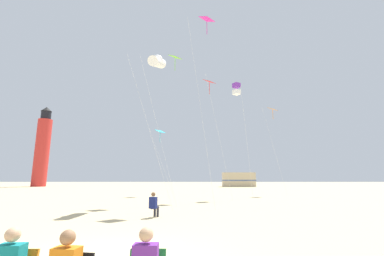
{
  "coord_description": "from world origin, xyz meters",
  "views": [
    {
      "loc": [
        1.84,
        -5.96,
        1.84
      ],
      "look_at": [
        1.81,
        10.23,
        4.95
      ],
      "focal_mm": 24.08,
      "sensor_mm": 36.0,
      "label": 1
    }
  ],
  "objects_px": {
    "kite_flyer_standing": "(154,204)",
    "rv_van_tan": "(239,180)",
    "kite_diamond_orange": "(273,112)",
    "kite_diamond_lime": "(174,63)",
    "kite_diamond_magenta": "(207,27)",
    "lighthouse_distant": "(43,148)",
    "kite_tube_white": "(158,62)",
    "kite_box_violet": "(237,89)",
    "kite_diamond_scarlet": "(210,86)",
    "kite_diamond_cyan": "(161,133)"
  },
  "relations": [
    {
      "from": "kite_box_violet",
      "to": "kite_diamond_scarlet",
      "type": "relative_size",
      "value": 1.04
    },
    {
      "from": "kite_diamond_orange",
      "to": "kite_diamond_lime",
      "type": "distance_m",
      "value": 13.99
    },
    {
      "from": "kite_flyer_standing",
      "to": "rv_van_tan",
      "type": "height_order",
      "value": "rv_van_tan"
    },
    {
      "from": "kite_flyer_standing",
      "to": "kite_diamond_orange",
      "type": "distance_m",
      "value": 21.07
    },
    {
      "from": "kite_tube_white",
      "to": "rv_van_tan",
      "type": "bearing_deg",
      "value": 71.8
    },
    {
      "from": "kite_flyer_standing",
      "to": "kite_diamond_scarlet",
      "type": "relative_size",
      "value": 0.11
    },
    {
      "from": "kite_flyer_standing",
      "to": "kite_tube_white",
      "type": "bearing_deg",
      "value": -61.81
    },
    {
      "from": "kite_tube_white",
      "to": "kite_box_violet",
      "type": "relative_size",
      "value": 0.96
    },
    {
      "from": "kite_flyer_standing",
      "to": "kite_box_violet",
      "type": "relative_size",
      "value": 0.11
    },
    {
      "from": "kite_flyer_standing",
      "to": "kite_diamond_orange",
      "type": "bearing_deg",
      "value": -104.95
    },
    {
      "from": "kite_diamond_lime",
      "to": "lighthouse_distant",
      "type": "xyz_separation_m",
      "value": [
        -29.89,
        34.22,
        -3.16
      ]
    },
    {
      "from": "kite_box_violet",
      "to": "lighthouse_distant",
      "type": "height_order",
      "value": "lighthouse_distant"
    },
    {
      "from": "kite_diamond_cyan",
      "to": "kite_box_violet",
      "type": "bearing_deg",
      "value": -21.84
    },
    {
      "from": "kite_diamond_cyan",
      "to": "rv_van_tan",
      "type": "height_order",
      "value": "kite_diamond_cyan"
    },
    {
      "from": "kite_tube_white",
      "to": "kite_diamond_cyan",
      "type": "distance_m",
      "value": 10.96
    },
    {
      "from": "kite_flyer_standing",
      "to": "rv_van_tan",
      "type": "bearing_deg",
      "value": -85.83
    },
    {
      "from": "kite_box_violet",
      "to": "kite_diamond_cyan",
      "type": "relative_size",
      "value": 1.58
    },
    {
      "from": "kite_box_violet",
      "to": "kite_diamond_scarlet",
      "type": "bearing_deg",
      "value": -141.81
    },
    {
      "from": "lighthouse_distant",
      "to": "rv_van_tan",
      "type": "xyz_separation_m",
      "value": [
        40.76,
        -1.14,
        -6.45
      ]
    },
    {
      "from": "kite_diamond_scarlet",
      "to": "kite_tube_white",
      "type": "bearing_deg",
      "value": -128.22
    },
    {
      "from": "kite_diamond_lime",
      "to": "kite_diamond_magenta",
      "type": "bearing_deg",
      "value": -49.01
    },
    {
      "from": "kite_flyer_standing",
      "to": "lighthouse_distant",
      "type": "height_order",
      "value": "lighthouse_distant"
    },
    {
      "from": "kite_flyer_standing",
      "to": "kite_diamond_magenta",
      "type": "xyz_separation_m",
      "value": [
        2.8,
        4.12,
        11.76
      ]
    },
    {
      "from": "kite_tube_white",
      "to": "kite_box_violet",
      "type": "bearing_deg",
      "value": 47.03
    },
    {
      "from": "kite_tube_white",
      "to": "kite_diamond_scarlet",
      "type": "distance_m",
      "value": 6.52
    },
    {
      "from": "kite_diamond_lime",
      "to": "lighthouse_distant",
      "type": "height_order",
      "value": "lighthouse_distant"
    },
    {
      "from": "kite_diamond_magenta",
      "to": "rv_van_tan",
      "type": "height_order",
      "value": "kite_diamond_magenta"
    },
    {
      "from": "kite_diamond_orange",
      "to": "kite_diamond_magenta",
      "type": "relative_size",
      "value": 0.73
    },
    {
      "from": "kite_diamond_orange",
      "to": "kite_diamond_lime",
      "type": "height_order",
      "value": "kite_diamond_lime"
    },
    {
      "from": "kite_diamond_scarlet",
      "to": "rv_van_tan",
      "type": "bearing_deg",
      "value": 75.84
    },
    {
      "from": "kite_diamond_orange",
      "to": "kite_diamond_magenta",
      "type": "distance_m",
      "value": 14.66
    },
    {
      "from": "kite_diamond_scarlet",
      "to": "kite_diamond_cyan",
      "type": "relative_size",
      "value": 1.52
    },
    {
      "from": "kite_diamond_magenta",
      "to": "rv_van_tan",
      "type": "bearing_deg",
      "value": 76.93
    },
    {
      "from": "kite_diamond_magenta",
      "to": "lighthouse_distant",
      "type": "relative_size",
      "value": 0.79
    },
    {
      "from": "kite_box_violet",
      "to": "kite_diamond_lime",
      "type": "distance_m",
      "value": 7.43
    },
    {
      "from": "kite_diamond_orange",
      "to": "lighthouse_distant",
      "type": "bearing_deg",
      "value": 147.98
    },
    {
      "from": "kite_diamond_lime",
      "to": "kite_diamond_scarlet",
      "type": "bearing_deg",
      "value": 36.98
    },
    {
      "from": "kite_flyer_standing",
      "to": "rv_van_tan",
      "type": "xyz_separation_m",
      "value": [
        11.16,
        40.09,
        0.78
      ]
    },
    {
      "from": "kite_diamond_magenta",
      "to": "rv_van_tan",
      "type": "distance_m",
      "value": 38.53
    },
    {
      "from": "kite_diamond_lime",
      "to": "kite_tube_white",
      "type": "bearing_deg",
      "value": -108.35
    },
    {
      "from": "kite_diamond_magenta",
      "to": "kite_tube_white",
      "type": "bearing_deg",
      "value": 178.07
    },
    {
      "from": "kite_diamond_cyan",
      "to": "kite_diamond_magenta",
      "type": "bearing_deg",
      "value": -67.19
    },
    {
      "from": "kite_box_violet",
      "to": "kite_diamond_magenta",
      "type": "bearing_deg",
      "value": -114.37
    },
    {
      "from": "kite_diamond_cyan",
      "to": "kite_diamond_orange",
      "type": "bearing_deg",
      "value": 5.52
    },
    {
      "from": "kite_diamond_scarlet",
      "to": "kite_diamond_orange",
      "type": "bearing_deg",
      "value": 40.69
    },
    {
      "from": "rv_van_tan",
      "to": "kite_box_violet",
      "type": "bearing_deg",
      "value": -101.54
    },
    {
      "from": "kite_flyer_standing",
      "to": "kite_diamond_orange",
      "type": "relative_size",
      "value": 0.12
    },
    {
      "from": "kite_diamond_orange",
      "to": "kite_diamond_magenta",
      "type": "bearing_deg",
      "value": -124.81
    },
    {
      "from": "kite_tube_white",
      "to": "kite_box_violet",
      "type": "height_order",
      "value": "kite_box_violet"
    },
    {
      "from": "kite_flyer_standing",
      "to": "kite_diamond_lime",
      "type": "bearing_deg",
      "value": -72.66
    }
  ]
}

